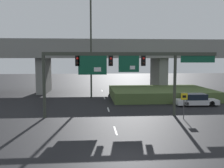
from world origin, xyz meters
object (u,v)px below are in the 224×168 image
at_px(signal_gantry, 123,64).
at_px(parked_sedan_near_right, 196,100).
at_px(highway_light_pole_near, 91,37).
at_px(speed_limit_sign, 184,102).

height_order(signal_gantry, parked_sedan_near_right, signal_gantry).
distance_m(signal_gantry, highway_light_pole_near, 12.79).
xyz_separation_m(speed_limit_sign, highway_light_pole_near, (-8.24, 13.49, 6.79)).
height_order(signal_gantry, speed_limit_sign, signal_gantry).
bearing_deg(parked_sedan_near_right, highway_light_pole_near, 150.81).
bearing_deg(parked_sedan_near_right, signal_gantry, -150.28).
bearing_deg(signal_gantry, parked_sedan_near_right, 28.84).
height_order(speed_limit_sign, highway_light_pole_near, highway_light_pole_near).
relative_size(highway_light_pole_near, parked_sedan_near_right, 3.32).
height_order(signal_gantry, highway_light_pole_near, highway_light_pole_near).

